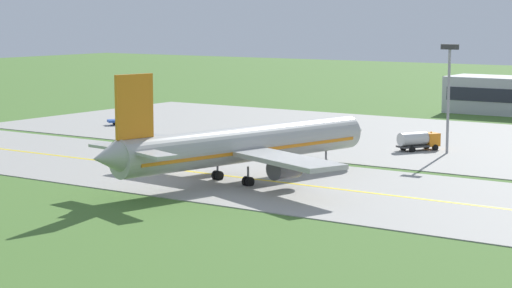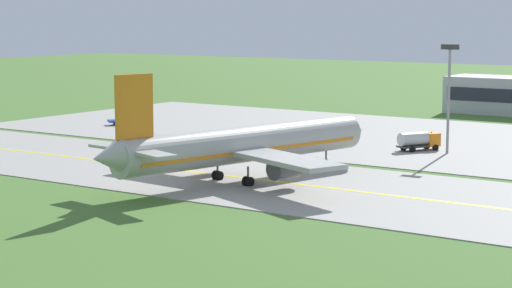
% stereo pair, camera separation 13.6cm
% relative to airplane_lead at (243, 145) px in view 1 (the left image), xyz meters
% --- Properties ---
extents(ground_plane, '(500.00, 500.00, 0.00)m').
position_rel_airplane_lead_xyz_m(ground_plane, '(-7.52, 1.65, -4.13)').
color(ground_plane, '#47702D').
extents(taxiway_strip, '(240.00, 28.00, 0.10)m').
position_rel_airplane_lead_xyz_m(taxiway_strip, '(-7.52, 1.65, -4.08)').
color(taxiway_strip, '#9E9B93').
rests_on(taxiway_strip, ground).
extents(apron_pad, '(140.00, 52.00, 0.10)m').
position_rel_airplane_lead_xyz_m(apron_pad, '(2.48, 43.65, -4.08)').
color(apron_pad, '#9E9B93').
rests_on(apron_pad, ground).
extents(taxiway_centreline, '(220.00, 0.60, 0.01)m').
position_rel_airplane_lead_xyz_m(taxiway_centreline, '(-7.52, 1.65, -4.03)').
color(taxiway_centreline, yellow).
rests_on(taxiway_centreline, taxiway_strip).
extents(airplane_lead, '(32.08, 39.24, 12.70)m').
position_rel_airplane_lead_xyz_m(airplane_lead, '(0.00, 0.00, 0.00)').
color(airplane_lead, '#ADADA8').
rests_on(airplane_lead, ground).
extents(service_truck_baggage, '(5.48, 6.35, 2.59)m').
position_rel_airplane_lead_xyz_m(service_truck_baggage, '(-46.50, 33.90, -2.95)').
color(service_truck_baggage, '#264CA5').
rests_on(service_truck_baggage, ground).
extents(service_truck_fuel, '(4.78, 6.22, 2.65)m').
position_rel_airplane_lead_xyz_m(service_truck_fuel, '(6.35, 32.98, -2.60)').
color(service_truck_fuel, orange).
rests_on(service_truck_fuel, ground).
extents(apron_light_mast, '(2.40, 0.50, 14.70)m').
position_rel_airplane_lead_xyz_m(apron_light_mast, '(10.65, 32.68, 5.19)').
color(apron_light_mast, gray).
rests_on(apron_light_mast, ground).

